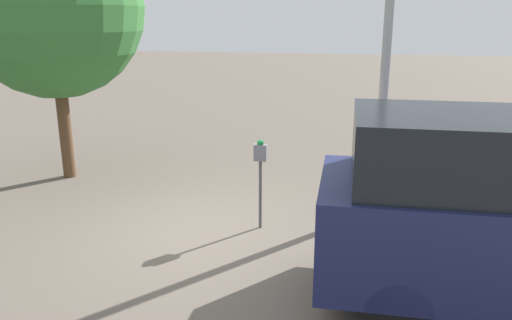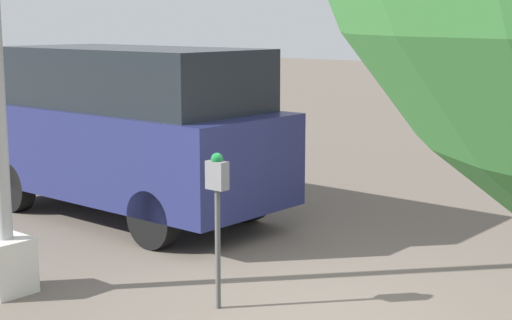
# 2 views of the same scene
# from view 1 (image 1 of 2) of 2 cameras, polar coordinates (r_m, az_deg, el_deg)

# --- Properties ---
(ground_plane) EXTENTS (80.00, 80.00, 0.00)m
(ground_plane) POSITION_cam_1_polar(r_m,az_deg,el_deg) (8.01, -5.51, -8.34)
(ground_plane) COLOR #60564C
(parking_meter_near) EXTENTS (0.20, 0.11, 1.47)m
(parking_meter_near) POSITION_cam_1_polar(r_m,az_deg,el_deg) (7.81, 0.50, -0.41)
(parking_meter_near) COLOR #4C4C4C
(parking_meter_near) RESTS_ON ground
(lamp_post) EXTENTS (0.44, 0.44, 6.11)m
(lamp_post) POSITION_cam_1_polar(r_m,az_deg,el_deg) (8.53, 14.32, 6.54)
(lamp_post) COLOR beige
(lamp_post) RESTS_ON ground
(street_tree) EXTENTS (3.60, 3.60, 5.29)m
(street_tree) POSITION_cam_1_polar(r_m,az_deg,el_deg) (10.94, -22.31, 15.92)
(street_tree) COLOR #513823
(street_tree) RESTS_ON ground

